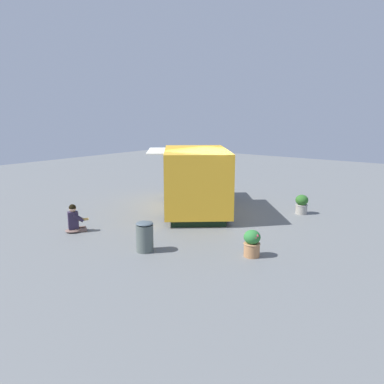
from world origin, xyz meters
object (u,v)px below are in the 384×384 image
object	(u,v)px
food_truck	(195,181)
planter_flowering_far	(252,243)
person_customer	(74,221)
planter_flowering_near	(302,204)
trash_bin	(145,236)

from	to	relation	value
food_truck	planter_flowering_far	distance (m)	5.30
person_customer	planter_flowering_far	size ratio (longest dim) A/B	1.26
person_customer	planter_flowering_near	distance (m)	8.03
food_truck	planter_flowering_far	bearing A→B (deg)	-36.88
person_customer	trash_bin	world-z (taller)	person_customer
person_customer	trash_bin	xyz separation A→B (m)	(2.97, 0.07, 0.06)
food_truck	person_customer	distance (m)	4.84
person_customer	trash_bin	bearing A→B (deg)	1.30
trash_bin	food_truck	bearing A→B (deg)	110.79
food_truck	trash_bin	world-z (taller)	food_truck
person_customer	planter_flowering_near	world-z (taller)	person_customer
planter_flowering_far	person_customer	bearing A→B (deg)	-164.91
planter_flowering_far	planter_flowering_near	bearing A→B (deg)	97.47
trash_bin	planter_flowering_far	bearing A→B (deg)	29.57
food_truck	person_customer	size ratio (longest dim) A/B	6.34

